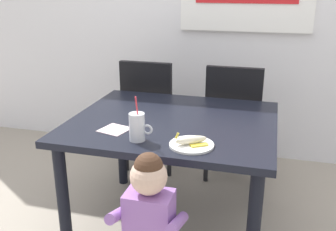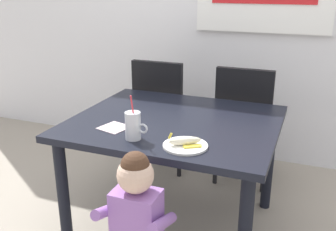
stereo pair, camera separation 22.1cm
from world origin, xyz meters
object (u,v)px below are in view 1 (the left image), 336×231
dining_table (173,135)px  toddler_standing (149,215)px  dining_chair_right (234,116)px  milk_cup (137,128)px  peeled_banana (191,140)px  paper_napkin (115,130)px  snack_plate (192,145)px  dining_chair_left (151,109)px

dining_table → toddler_standing: 0.70m
dining_chair_right → milk_cup: 1.22m
peeled_banana → paper_napkin: size_ratio=1.16×
milk_cup → paper_napkin: bearing=148.9°
snack_plate → peeled_banana: (-0.00, -0.00, 0.03)m
dining_chair_left → milk_cup: (0.29, -1.13, 0.28)m
dining_table → milk_cup: 0.41m
dining_table → milk_cup: bearing=-105.3°
toddler_standing → milk_cup: milk_cup is taller
dining_table → snack_plate: 0.42m
dining_chair_right → paper_napkin: (-0.57, -1.02, 0.21)m
dining_chair_right → milk_cup: milk_cup is taller
snack_plate → milk_cup: bearing=-179.3°
milk_cup → paper_napkin: 0.22m
dining_chair_left → toddler_standing: 1.51m
dining_chair_left → dining_chair_right: (0.69, -0.00, 0.00)m
milk_cup → snack_plate: 0.30m
dining_chair_left → paper_napkin: 1.05m
peeled_banana → paper_napkin: bearing=167.6°
dining_table → paper_napkin: paper_napkin is taller
snack_plate → peeled_banana: peeled_banana is taller
dining_chair_left → dining_table: bearing=117.4°
dining_chair_left → snack_plate: (0.58, -1.12, 0.22)m
dining_chair_right → milk_cup: size_ratio=3.83×
dining_chair_right → paper_napkin: size_ratio=6.40×
paper_napkin → peeled_banana: bearing=-12.4°
milk_cup → paper_napkin: (-0.18, 0.11, -0.06)m
dining_chair_left → peeled_banana: (0.58, -1.12, 0.24)m
dining_table → dining_chair_right: dining_chair_right is taller
dining_chair_right → peeled_banana: size_ratio=5.51×
dining_chair_right → paper_napkin: 1.19m
toddler_standing → paper_napkin: toddler_standing is taller
toddler_standing → peeled_banana: toddler_standing is taller
toddler_standing → dining_chair_left: bearing=107.6°
dining_table → milk_cup: milk_cup is taller
toddler_standing → snack_plate: (0.13, 0.32, 0.23)m
dining_table → peeled_banana: bearing=-62.3°
milk_cup → snack_plate: (0.29, 0.00, -0.06)m
dining_chair_left → toddler_standing: dining_chair_left is taller
dining_chair_right → snack_plate: 1.14m
dining_table → dining_chair_left: dining_chair_left is taller
milk_cup → snack_plate: bearing=0.7°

